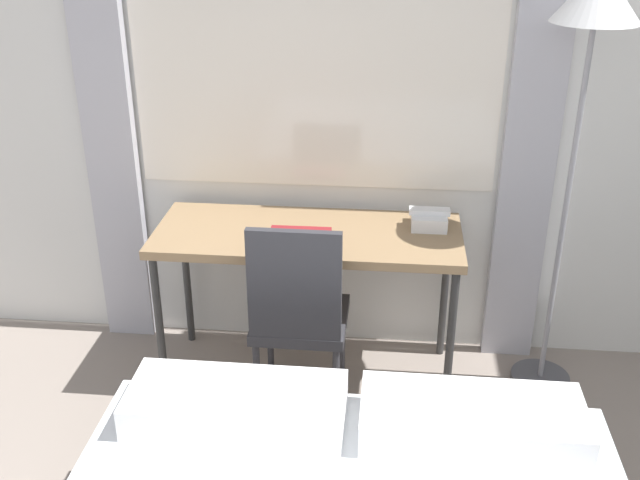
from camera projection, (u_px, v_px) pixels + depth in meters
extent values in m
cube|color=silver|center=(354.00, 80.00, 3.36)|extent=(5.73, 0.05, 2.70)
cube|color=white|center=(315.00, 23.00, 3.24)|extent=(1.66, 0.01, 1.50)
cube|color=#B2B2BC|center=(103.00, 89.00, 3.42)|extent=(0.24, 0.06, 2.60)
cube|color=#B2B2BC|center=(536.00, 99.00, 3.25)|extent=(0.24, 0.06, 2.60)
cube|color=#937551|center=(308.00, 235.00, 3.32)|extent=(1.36, 0.55, 0.04)
cylinder|color=#333333|center=(160.00, 328.00, 3.33)|extent=(0.04, 0.04, 0.71)
cylinder|color=#333333|center=(450.00, 344.00, 3.21)|extent=(0.04, 0.04, 0.71)
cylinder|color=#333333|center=(187.00, 279.00, 3.75)|extent=(0.04, 0.04, 0.71)
cylinder|color=#333333|center=(445.00, 291.00, 3.63)|extent=(0.04, 0.04, 0.71)
cube|color=#333338|center=(301.00, 319.00, 3.26)|extent=(0.40, 0.40, 0.05)
cube|color=#333338|center=(294.00, 286.00, 2.98)|extent=(0.38, 0.04, 0.48)
cylinder|color=#333338|center=(257.00, 383.00, 3.22)|extent=(0.03, 0.03, 0.40)
cylinder|color=#333338|center=(336.00, 388.00, 3.19)|extent=(0.03, 0.03, 0.40)
cylinder|color=#333338|center=(270.00, 340.00, 3.53)|extent=(0.03, 0.03, 0.40)
cylinder|color=#333338|center=(342.00, 344.00, 3.49)|extent=(0.03, 0.03, 0.40)
cube|color=white|center=(237.00, 405.00, 2.57)|extent=(0.75, 0.32, 0.12)
cube|color=white|center=(472.00, 419.00, 2.50)|extent=(0.75, 0.32, 0.12)
cylinder|color=#4C4C51|center=(540.00, 378.00, 3.57)|extent=(0.27, 0.27, 0.03)
cylinder|color=gray|center=(564.00, 218.00, 3.21)|extent=(0.02, 0.02, 1.64)
cube|color=white|center=(429.00, 220.00, 3.34)|extent=(0.16, 0.16, 0.06)
cube|color=white|center=(430.00, 211.00, 3.33)|extent=(0.18, 0.06, 0.02)
cube|color=maroon|center=(300.00, 236.00, 3.24)|extent=(0.27, 0.16, 0.02)
cube|color=white|center=(300.00, 235.00, 3.24)|extent=(0.25, 0.15, 0.01)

